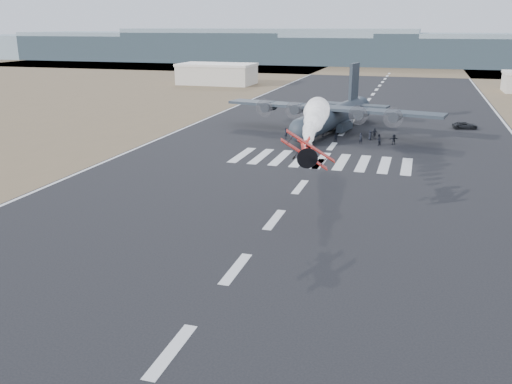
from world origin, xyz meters
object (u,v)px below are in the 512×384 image
at_px(aerobatic_biplane, 306,151).
at_px(crew_f, 394,139).
at_px(crew_d, 374,133).
at_px(crew_h, 379,140).
at_px(crew_b, 336,137).
at_px(crew_c, 323,132).
at_px(hangar_left, 217,74).
at_px(support_vehicle, 465,125).
at_px(transport_aircraft, 333,115).
at_px(crew_g, 286,133).
at_px(crew_a, 361,138).
at_px(crew_e, 370,135).

xyz_separation_m(aerobatic_biplane, crew_f, (6.74, 38.68, -6.08)).
distance_m(crew_d, crew_h, 5.38).
height_order(crew_b, crew_d, crew_d).
bearing_deg(crew_f, crew_c, -43.06).
bearing_deg(aerobatic_biplane, hangar_left, 106.51).
bearing_deg(support_vehicle, crew_h, 132.83).
relative_size(aerobatic_biplane, crew_d, 2.82).
xyz_separation_m(crew_b, crew_c, (-2.81, 3.75, 0.09)).
distance_m(transport_aircraft, crew_g, 11.73).
xyz_separation_m(support_vehicle, crew_c, (-24.21, -15.73, 0.30)).
relative_size(crew_f, crew_h, 0.91).
xyz_separation_m(crew_c, crew_h, (9.79, -4.04, 0.00)).
distance_m(crew_a, crew_c, 7.88).
height_order(aerobatic_biplane, crew_h, aerobatic_biplane).
height_order(crew_d, crew_h, crew_h).
height_order(crew_e, crew_f, crew_f).
relative_size(transport_aircraft, crew_g, 21.12).
bearing_deg(crew_e, crew_d, -46.91).
bearing_deg(crew_h, crew_a, -69.46).
bearing_deg(hangar_left, crew_c, -57.72).
height_order(crew_c, crew_d, crew_c).
xyz_separation_m(hangar_left, aerobatic_biplane, (54.67, -119.38, 3.52)).
distance_m(crew_b, crew_g, 8.74).
height_order(support_vehicle, crew_h, crew_h).
xyz_separation_m(transport_aircraft, crew_a, (6.18, -10.11, -2.06)).
distance_m(support_vehicle, crew_e, 22.67).
bearing_deg(crew_f, crew_a, -18.39).
bearing_deg(crew_b, crew_a, 17.57).
height_order(crew_a, crew_d, crew_a).
bearing_deg(crew_b, crew_g, -165.39).
bearing_deg(crew_b, crew_e, 52.73).
relative_size(transport_aircraft, crew_h, 21.43).
relative_size(crew_a, crew_f, 1.10).
bearing_deg(aerobatic_biplane, crew_d, 77.50).
height_order(aerobatic_biplane, crew_g, aerobatic_biplane).
bearing_deg(crew_c, crew_g, -149.28).
distance_m(support_vehicle, crew_h, 24.47).
distance_m(hangar_left, crew_a, 99.29).
xyz_separation_m(crew_a, crew_b, (-4.08, 0.06, -0.08)).
height_order(crew_d, crew_g, crew_g).
bearing_deg(crew_b, crew_f, 24.99).
relative_size(transport_aircraft, crew_c, 21.45).
bearing_deg(crew_d, transport_aircraft, 120.59).
bearing_deg(transport_aircraft, crew_a, -47.45).
relative_size(support_vehicle, crew_e, 2.78).
relative_size(aerobatic_biplane, support_vehicle, 1.13).
bearing_deg(aerobatic_biplane, support_vehicle, 63.66).
bearing_deg(crew_h, crew_d, -142.90).
xyz_separation_m(aerobatic_biplane, crew_a, (1.50, 37.54, -6.00)).
distance_m(crew_a, crew_b, 4.08).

